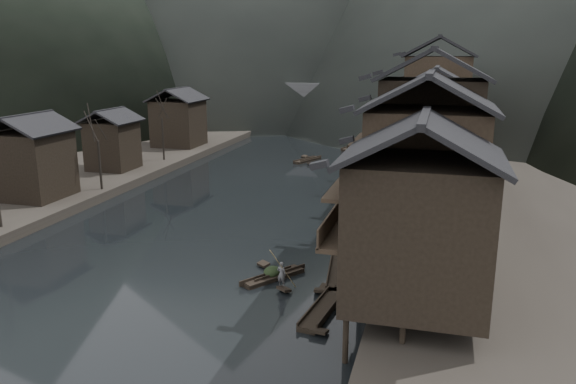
% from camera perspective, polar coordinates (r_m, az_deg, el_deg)
% --- Properties ---
extents(water, '(300.00, 300.00, 0.00)m').
position_cam_1_polar(water, '(42.65, -10.96, -6.94)').
color(water, black).
rests_on(water, ground).
extents(left_bank, '(40.00, 200.00, 1.20)m').
position_cam_1_polar(left_bank, '(93.44, -19.51, 4.48)').
color(left_bank, '#2D2823').
rests_on(left_bank, ground).
extents(stilt_houses, '(9.00, 67.60, 16.89)m').
position_cam_1_polar(stilt_houses, '(55.44, 14.58, 7.28)').
color(stilt_houses, black).
rests_on(stilt_houses, ground).
extents(left_houses, '(8.10, 53.20, 8.73)m').
position_cam_1_polar(left_houses, '(68.35, -19.25, 5.45)').
color(left_houses, black).
rests_on(left_houses, left_bank).
extents(bare_trees, '(3.95, 44.73, 7.90)m').
position_cam_1_polar(bare_trees, '(58.14, -22.04, 5.01)').
color(bare_trees, black).
rests_on(bare_trees, left_bank).
extents(moored_sampans, '(3.19, 64.70, 0.47)m').
position_cam_1_polar(moored_sampans, '(61.91, 9.12, 0.06)').
color(moored_sampans, black).
rests_on(moored_sampans, water).
extents(midriver_boats, '(6.83, 16.76, 0.44)m').
position_cam_1_polar(midriver_boats, '(83.45, 4.18, 3.90)').
color(midriver_boats, black).
rests_on(midriver_boats, water).
extents(stone_bridge, '(40.00, 6.00, 9.00)m').
position_cam_1_polar(stone_bridge, '(109.43, 5.92, 8.93)').
color(stone_bridge, '#4C4C4F').
rests_on(stone_bridge, ground).
extents(hero_sampan, '(3.69, 4.80, 0.44)m').
position_cam_1_polar(hero_sampan, '(38.82, -1.52, -8.52)').
color(hero_sampan, black).
rests_on(hero_sampan, water).
extents(cargo_heap, '(1.15, 1.50, 0.69)m').
position_cam_1_polar(cargo_heap, '(38.81, -1.63, -7.61)').
color(cargo_heap, black).
rests_on(cargo_heap, hero_sampan).
extents(boatman, '(0.69, 0.51, 1.71)m').
position_cam_1_polar(boatman, '(36.80, -0.66, -8.01)').
color(boatman, '#5E5E61').
rests_on(boatman, hero_sampan).
extents(bamboo_pole, '(1.58, 1.65, 3.34)m').
position_cam_1_polar(bamboo_pole, '(35.86, -0.37, -4.30)').
color(bamboo_pole, '#8C7A51').
rests_on(bamboo_pole, boatman).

